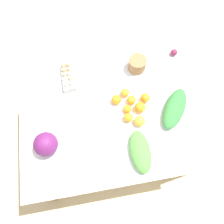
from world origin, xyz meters
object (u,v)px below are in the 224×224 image
object	(u,v)px
orange_6	(125,93)
orange_0	(140,107)
cabbage_purple	(46,144)
beet_root	(174,53)
orange_2	(128,118)
orange_7	(140,121)
egg_carton	(68,76)
orange_5	(127,109)
orange_3	(116,100)
orange_1	(131,100)
greens_bunch_scallion	(175,108)
orange_4	(145,98)
paper_bag	(137,64)
greens_bunch_dandelion	(140,152)

from	to	relation	value
orange_6	orange_0	bearing A→B (deg)	-59.37
orange_0	cabbage_purple	bearing A→B (deg)	-166.13
beet_root	orange_2	world-z (taller)	orange_2
beet_root	orange_7	bearing A→B (deg)	-127.34
egg_carton	orange_7	world-z (taller)	egg_carton
beet_root	orange_5	world-z (taller)	orange_5
beet_root	orange_3	bearing A→B (deg)	-147.68
cabbage_purple	orange_5	size ratio (longest dim) A/B	2.58
orange_1	orange_7	xyz separation A→B (m)	(0.02, -0.18, 0.01)
greens_bunch_scallion	orange_4	world-z (taller)	greens_bunch_scallion
greens_bunch_scallion	orange_5	distance (m)	0.35
cabbage_purple	orange_5	world-z (taller)	cabbage_purple
orange_4	orange_6	xyz separation A→B (m)	(-0.14, 0.07, -0.00)
paper_bag	orange_3	xyz separation A→B (m)	(-0.22, -0.28, -0.02)
paper_bag	orange_1	size ratio (longest dim) A/B	2.10
cabbage_purple	orange_5	distance (m)	0.64
cabbage_purple	paper_bag	distance (m)	0.94
orange_1	orange_7	bearing A→B (deg)	-82.61
greens_bunch_scallion	orange_1	world-z (taller)	greens_bunch_scallion
orange_0	orange_4	size ratio (longest dim) A/B	1.14
egg_carton	orange_7	size ratio (longest dim) A/B	3.17
orange_0	orange_7	xyz separation A→B (m)	(-0.03, -0.11, -0.00)
orange_0	orange_1	xyz separation A→B (m)	(-0.05, 0.07, -0.01)
orange_1	orange_2	size ratio (longest dim) A/B	1.00
greens_bunch_scallion	orange_7	bearing A→B (deg)	-169.40
cabbage_purple	orange_2	bearing A→B (deg)	10.48
egg_carton	orange_4	distance (m)	0.63
beet_root	orange_2	size ratio (longest dim) A/B	0.83
orange_2	orange_4	size ratio (longest dim) A/B	0.96
orange_3	orange_5	bearing A→B (deg)	-51.35
cabbage_purple	orange_0	size ratio (longest dim) A/B	2.02
beet_root	orange_3	world-z (taller)	orange_3
paper_bag	orange_2	world-z (taller)	paper_bag
beet_root	orange_2	xyz separation A→B (m)	(-0.50, -0.51, 0.01)
greens_bunch_dandelion	orange_2	xyz separation A→B (m)	(-0.03, 0.26, -0.00)
greens_bunch_scallion	orange_6	size ratio (longest dim) A/B	5.26
greens_bunch_dandelion	orange_2	bearing A→B (deg)	96.82
cabbage_purple	orange_2	size ratio (longest dim) A/B	2.41
orange_3	orange_1	bearing A→B (deg)	-10.55
egg_carton	orange_6	world-z (taller)	egg_carton
cabbage_purple	beet_root	xyz separation A→B (m)	(1.10, 0.62, -0.05)
orange_2	cabbage_purple	bearing A→B (deg)	-169.52
greens_bunch_dandelion	orange_5	world-z (taller)	greens_bunch_dandelion
orange_2	orange_6	xyz separation A→B (m)	(0.02, 0.21, -0.00)
egg_carton	paper_bag	bearing A→B (deg)	89.58
greens_bunch_scallion	orange_2	distance (m)	0.36
beet_root	orange_4	distance (m)	0.51
orange_4	greens_bunch_scallion	bearing A→B (deg)	-32.92
egg_carton	orange_3	world-z (taller)	egg_carton
orange_5	orange_7	world-z (taller)	orange_7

